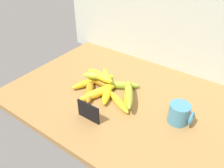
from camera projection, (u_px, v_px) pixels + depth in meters
counter_top at (123, 99)px, 108.82cm from camera, size 110.00×76.00×3.00cm
back_wall at (166, 10)px, 115.48cm from camera, size 130.00×2.00×70.00cm
chalkboard_sign at (89, 112)px, 93.17cm from camera, size 11.00×1.80×8.40cm
coffee_mug at (179, 114)px, 91.73cm from camera, size 10.02×8.52×8.77cm
banana_0 at (98, 93)px, 107.02cm from camera, size 10.64×20.81×4.11cm
banana_1 at (89, 91)px, 108.44cm from camera, size 13.48×16.65×3.90cm
banana_2 at (120, 85)px, 112.57cm from camera, size 18.81×13.52×3.65cm
banana_3 at (127, 97)px, 104.69cm from camera, size 12.44×17.51×3.32cm
banana_4 at (98, 81)px, 115.11cm from camera, size 16.78×5.03×3.82cm
banana_5 at (119, 102)px, 102.24cm from camera, size 16.87×10.78×3.27cm
banana_6 at (90, 82)px, 114.90cm from camera, size 11.19×20.39×3.64cm
banana_7 at (108, 91)px, 108.34cm from camera, size 12.85×20.10×3.99cm
banana_8 at (108, 78)px, 118.42cm from camera, size 17.05×15.38×3.30cm
banana_9 at (100, 76)px, 112.17cm from camera, size 16.92×5.85×4.19cm
banana_10 at (99, 76)px, 112.35cm from camera, size 16.23×10.98×3.87cm
banana_11 at (129, 94)px, 101.17cm from camera, size 14.36×19.47×3.82cm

